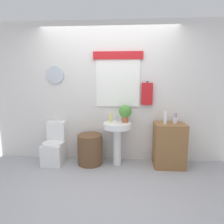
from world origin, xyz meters
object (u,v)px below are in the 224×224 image
(wooden_cabinet, at_px, (169,145))
(potted_plant, at_px, (125,112))
(soap_bottle, at_px, (111,118))
(toothbrush_cup, at_px, (175,120))
(laundry_hamper, at_px, (90,149))
(lotion_bottle, at_px, (165,118))
(toilet, at_px, (55,147))
(pedestal_sink, at_px, (117,134))

(wooden_cabinet, bearing_deg, potted_plant, 175.65)
(soap_bottle, xyz_separation_m, toothbrush_cup, (1.14, -0.03, -0.02))
(wooden_cabinet, relative_size, potted_plant, 2.52)
(laundry_hamper, distance_m, lotion_bottle, 1.47)
(soap_bottle, xyz_separation_m, potted_plant, (0.26, 0.01, 0.10))
(toilet, bearing_deg, potted_plant, 0.96)
(wooden_cabinet, relative_size, soap_bottle, 4.92)
(laundry_hamper, xyz_separation_m, lotion_bottle, (1.34, -0.04, 0.62))
(pedestal_sink, height_order, soap_bottle, soap_bottle)
(laundry_hamper, xyz_separation_m, toothbrush_cup, (1.52, 0.02, 0.56))
(potted_plant, bearing_deg, toothbrush_cup, -2.60)
(potted_plant, bearing_deg, pedestal_sink, -156.80)
(potted_plant, distance_m, toothbrush_cup, 0.89)
(laundry_hamper, distance_m, potted_plant, 0.94)
(potted_plant, height_order, lotion_bottle, potted_plant)
(toilet, xyz_separation_m, potted_plant, (1.32, 0.02, 0.68))
(wooden_cabinet, bearing_deg, laundry_hamper, 180.00)
(laundry_hamper, bearing_deg, toothbrush_cup, 0.75)
(toilet, distance_m, pedestal_sink, 1.21)
(toothbrush_cup, bearing_deg, laundry_hamper, -179.25)
(laundry_hamper, bearing_deg, pedestal_sink, 0.00)
(toilet, xyz_separation_m, pedestal_sink, (1.18, -0.04, 0.30))
(soap_bottle, bearing_deg, wooden_cabinet, -2.73)
(potted_plant, height_order, toothbrush_cup, potted_plant)
(laundry_hamper, xyz_separation_m, soap_bottle, (0.38, 0.05, 0.59))
(soap_bottle, bearing_deg, pedestal_sink, -22.62)
(toilet, bearing_deg, soap_bottle, 0.66)
(laundry_hamper, relative_size, lotion_bottle, 2.57)
(laundry_hamper, xyz_separation_m, pedestal_sink, (0.50, 0.00, 0.31))
(wooden_cabinet, bearing_deg, lotion_bottle, -156.73)
(potted_plant, relative_size, toothbrush_cup, 1.68)
(toilet, distance_m, soap_bottle, 1.20)
(lotion_bottle, bearing_deg, toothbrush_cup, 17.86)
(pedestal_sink, relative_size, potted_plant, 2.51)
(potted_plant, xyz_separation_m, toothbrush_cup, (0.88, -0.04, -0.13))
(toothbrush_cup, bearing_deg, pedestal_sink, -178.88)
(toilet, relative_size, laundry_hamper, 1.40)
(wooden_cabinet, xyz_separation_m, toothbrush_cup, (0.09, 0.02, 0.45))
(lotion_bottle, distance_m, toothbrush_cup, 0.20)
(potted_plant, bearing_deg, toilet, -179.04)
(wooden_cabinet, height_order, soap_bottle, soap_bottle)
(pedestal_sink, xyz_separation_m, wooden_cabinet, (0.93, -0.00, -0.19))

